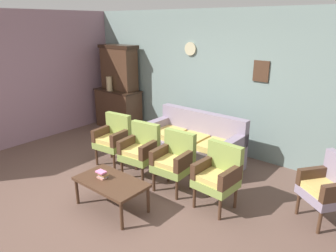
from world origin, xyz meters
The scene contains 14 objects.
ground_plane centered at (0.00, 0.00, 0.00)m, with size 7.68×7.68×0.00m, color brown.
wall_back_with_decor centered at (0.00, 2.63, 1.35)m, with size 6.40×0.09×2.70m.
wall_left_side centered at (-3.23, 0.00, 1.35)m, with size 0.06×5.20×2.70m, color gray.
side_cabinet centered at (-2.45, 2.25, 0.47)m, with size 1.16×0.55×0.93m.
cabinet_upper_hutch centered at (-2.45, 2.33, 1.45)m, with size 0.99×0.38×1.03m.
vase_on_cabinet centered at (-2.53, 2.08, 1.09)m, with size 0.14×0.14×0.33m, color tan.
floral_couch centered at (0.10, 1.76, 0.33)m, with size 1.80×0.80×0.90m.
armchair_by_doorway centered at (-0.99, 0.81, 0.50)m, with size 0.57×0.55×0.90m.
armchair_row_middle centered at (-0.25, 0.75, 0.50)m, with size 0.57×0.55×0.90m.
armchair_near_cabinet centered at (0.43, 0.77, 0.50)m, with size 0.55×0.52×0.90m.
armchair_near_couch_end centered at (1.19, 0.77, 0.50)m, with size 0.55×0.52×0.90m.
wingback_chair_by_fireplace centered at (2.44, 1.36, 0.50)m, with size 0.71×0.70×0.90m.
coffee_table centered at (0.09, -0.18, 0.38)m, with size 1.00×0.56×0.42m.
book_stack_on_table centered at (-0.06, -0.21, 0.48)m, with size 0.15×0.11×0.11m.
Camera 1 is at (3.06, -2.58, 2.46)m, focal length 33.14 mm.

